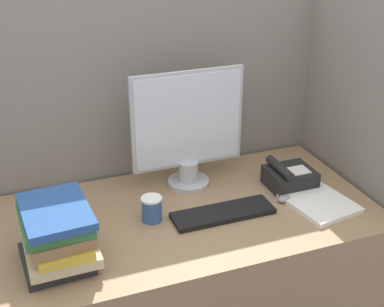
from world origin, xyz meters
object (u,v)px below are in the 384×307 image
keyboard (223,213)px  book_stack (57,236)px  desk_telephone (289,177)px  monitor (188,132)px  mouse (285,199)px  coffee_cup (152,209)px

keyboard → book_stack: size_ratio=1.31×
book_stack → desk_telephone: 0.99m
monitor → desk_telephone: bearing=-23.8°
mouse → book_stack: (-0.89, -0.08, 0.09)m
coffee_cup → desk_telephone: (0.61, 0.05, -0.00)m
keyboard → mouse: mouse is taller
coffee_cup → book_stack: bearing=-159.3°
monitor → book_stack: bearing=-148.9°
mouse → coffee_cup: size_ratio=0.62×
desk_telephone → book_stack: bearing=-169.4°
monitor → keyboard: monitor is taller
book_stack → keyboard: bearing=6.6°
mouse → coffee_cup: bearing=173.6°
mouse → desk_telephone: bearing=53.4°
monitor → coffee_cup: (-0.22, -0.22, -0.19)m
keyboard → monitor: bearing=97.8°
keyboard → book_stack: book_stack is taller
keyboard → coffee_cup: (-0.26, 0.06, 0.04)m
keyboard → coffee_cup: bearing=166.3°
coffee_cup → desk_telephone: size_ratio=0.51×
monitor → keyboard: (0.04, -0.28, -0.23)m
coffee_cup → desk_telephone: desk_telephone is taller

